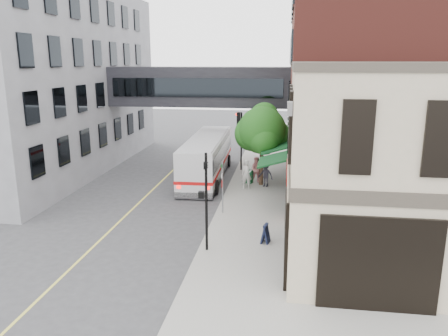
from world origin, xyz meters
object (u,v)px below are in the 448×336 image
(bus, at_px, (207,156))
(pedestrian_c, at_px, (266,174))
(pedestrian_a, at_px, (247,174))
(newspaper_box, at_px, (249,177))
(sandwich_board, at_px, (266,233))
(pedestrian_b, at_px, (257,170))

(bus, bearing_deg, pedestrian_c, -26.66)
(pedestrian_a, bearing_deg, pedestrian_c, 17.61)
(newspaper_box, bearing_deg, pedestrian_a, -76.76)
(pedestrian_c, distance_m, sandwich_board, 9.44)
(bus, distance_m, pedestrian_b, 4.08)
(pedestrian_a, relative_size, newspaper_box, 2.13)
(pedestrian_b, xyz_separation_m, newspaper_box, (-0.52, -0.13, -0.47))
(pedestrian_a, height_order, sandwich_board, pedestrian_a)
(bus, relative_size, pedestrian_b, 6.05)
(pedestrian_c, relative_size, sandwich_board, 1.83)
(pedestrian_b, xyz_separation_m, sandwich_board, (1.12, -10.29, -0.46))
(pedestrian_a, height_order, pedestrian_c, pedestrian_a)
(pedestrian_b, distance_m, newspaper_box, 0.72)
(pedestrian_b, bearing_deg, bus, 161.18)
(bus, relative_size, newspaper_box, 12.26)
(pedestrian_a, relative_size, pedestrian_c, 1.15)
(pedestrian_a, bearing_deg, sandwich_board, -89.15)
(sandwich_board, bearing_deg, pedestrian_c, 106.31)
(pedestrian_a, distance_m, newspaper_box, 1.48)
(bus, height_order, newspaper_box, bus)
(pedestrian_b, xyz_separation_m, pedestrian_c, (0.65, -0.87, -0.08))
(pedestrian_b, height_order, pedestrian_c, pedestrian_b)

